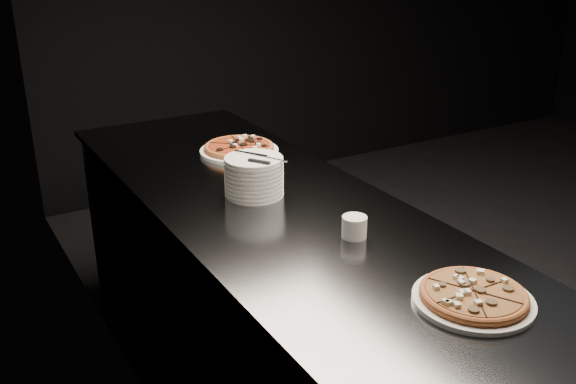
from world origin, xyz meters
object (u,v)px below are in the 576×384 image
counter (284,330)px  plate_stack (254,176)px  pizza_mushroom (473,296)px  pizza_tomato (239,148)px  cutlery (258,158)px  ramekin (354,226)px

counter → plate_stack: plate_stack is taller
pizza_mushroom → pizza_tomato: 1.29m
pizza_mushroom → pizza_tomato: bearing=89.1°
plate_stack → pizza_tomato: bearing=70.1°
pizza_mushroom → counter: bearing=98.6°
pizza_mushroom → plate_stack: plate_stack is taller
cutlery → ramekin: bearing=-111.1°
pizza_tomato → ramekin: ramekin is taller
pizza_tomato → plate_stack: bearing=-109.9°
counter → cutlery: size_ratio=12.13×
pizza_mushroom → pizza_tomato: (0.02, 1.29, 0.00)m
counter → plate_stack: 0.55m
counter → pizza_mushroom: 0.86m
counter → pizza_mushroom: bearing=-81.4°
pizza_mushroom → cutlery: cutlery is taller
counter → cutlery: cutlery is taller
cutlery → counter: bearing=-116.9°
counter → plate_stack: bearing=98.7°
counter → ramekin: (0.07, -0.28, 0.49)m
counter → ramekin: ramekin is taller
pizza_mushroom → cutlery: 0.87m
cutlery → ramekin: size_ratio=2.76×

